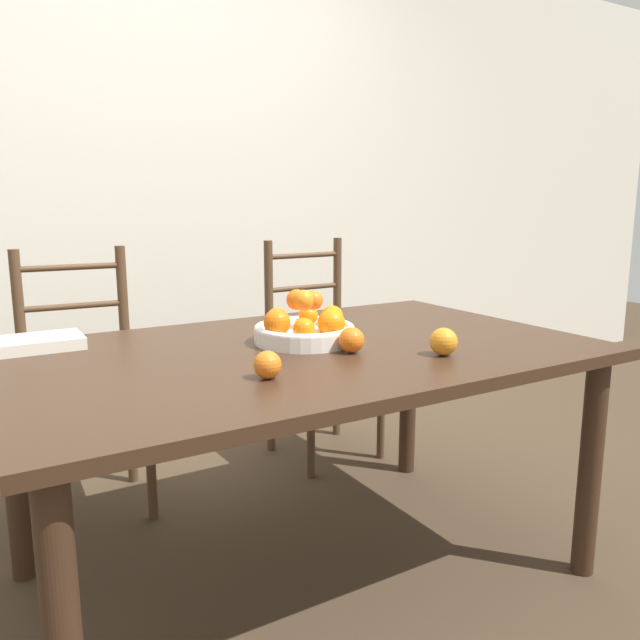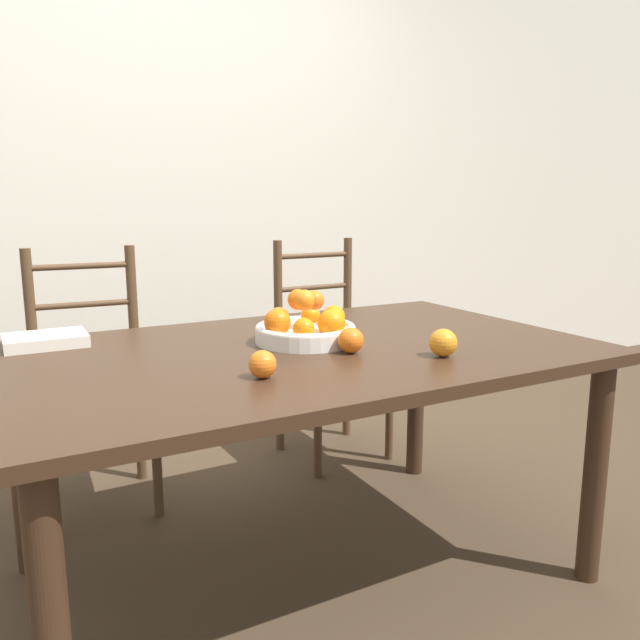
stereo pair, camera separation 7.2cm
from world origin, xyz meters
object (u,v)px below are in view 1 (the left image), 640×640
at_px(fruit_bowl, 305,327).
at_px(orange_loose_1, 268,365).
at_px(orange_loose_0, 351,340).
at_px(chair_right, 320,355).
at_px(orange_loose_2, 444,342).
at_px(chair_left, 83,389).
at_px(book_stack, 40,343).

distance_m(fruit_bowl, orange_loose_1, 0.40).
xyz_separation_m(orange_loose_0, orange_loose_1, (-0.32, -0.11, -0.00)).
height_order(fruit_bowl, chair_right, chair_right).
distance_m(fruit_bowl, chair_right, 1.00).
height_order(orange_loose_0, orange_loose_2, orange_loose_2).
distance_m(fruit_bowl, chair_left, 1.00).
distance_m(orange_loose_0, chair_right, 1.12).
bearing_deg(chair_left, chair_right, 2.98).
bearing_deg(orange_loose_2, chair_right, 76.53).
bearing_deg(orange_loose_0, orange_loose_2, -37.63).
bearing_deg(orange_loose_0, chair_left, 120.67).
bearing_deg(chair_right, orange_loose_2, -105.37).
bearing_deg(chair_right, orange_loose_0, -118.05).
relative_size(orange_loose_1, orange_loose_2, 0.88).
bearing_deg(book_stack, orange_loose_0, -34.19).
height_order(orange_loose_1, book_stack, orange_loose_1).
distance_m(fruit_bowl, book_stack, 0.78).
distance_m(orange_loose_2, book_stack, 1.17).
distance_m(orange_loose_0, orange_loose_1, 0.34).
bearing_deg(chair_right, chair_left, 178.10).
xyz_separation_m(fruit_bowl, book_stack, (-0.71, 0.33, -0.03)).
height_order(chair_left, book_stack, chair_left).
bearing_deg(book_stack, orange_loose_1, -55.40).
xyz_separation_m(orange_loose_1, chair_left, (-0.25, 1.08, -0.31)).
xyz_separation_m(orange_loose_1, book_stack, (-0.43, 0.63, -0.02)).
relative_size(orange_loose_1, chair_left, 0.07).
distance_m(chair_right, book_stack, 1.34).
relative_size(chair_left, chair_right, 1.00).
relative_size(fruit_bowl, book_stack, 1.33).
bearing_deg(chair_left, orange_loose_1, -74.00).
relative_size(fruit_bowl, orange_loose_0, 4.16).
relative_size(orange_loose_0, orange_loose_1, 1.07).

